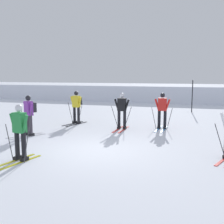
{
  "coord_description": "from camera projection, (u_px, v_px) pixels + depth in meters",
  "views": [
    {
      "loc": [
        3.1,
        -8.69,
        2.61
      ],
      "look_at": [
        -0.23,
        3.15,
        0.9
      ],
      "focal_mm": 44.41,
      "sensor_mm": 36.0,
      "label": 1
    }
  ],
  "objects": [
    {
      "name": "ground_plane",
      "position": [
        94.0,
        150.0,
        9.48
      ],
      "size": [
        120.0,
        120.0,
        0.0
      ],
      "primitive_type": "plane",
      "color": "silver"
    },
    {
      "name": "skier_yellow",
      "position": [
        77.0,
        106.0,
        14.44
      ],
      "size": [
        0.96,
        1.64,
        1.71
      ],
      "color": "black",
      "rests_on": "ground"
    },
    {
      "name": "skier_green",
      "position": [
        20.0,
        131.0,
        8.24
      ],
      "size": [
        0.98,
        1.64,
        1.71
      ],
      "color": "gold",
      "rests_on": "ground"
    },
    {
      "name": "skier_red",
      "position": [
        162.0,
        110.0,
        13.08
      ],
      "size": [
        1.0,
        1.63,
        1.71
      ],
      "color": "#237AC6",
      "rests_on": "ground"
    },
    {
      "name": "skier_black",
      "position": [
        122.0,
        110.0,
        13.0
      ],
      "size": [
        1.0,
        1.62,
        1.71
      ],
      "color": "red",
      "rests_on": "ground"
    },
    {
      "name": "far_snow_ridge",
      "position": [
        158.0,
        92.0,
        28.06
      ],
      "size": [
        80.0,
        7.61,
        1.47
      ],
      "primitive_type": "cube",
      "color": "silver",
      "rests_on": "ground"
    },
    {
      "name": "skier_purple",
      "position": [
        29.0,
        113.0,
        11.62
      ],
      "size": [
        1.15,
        1.56,
        1.71
      ],
      "color": "silver",
      "rests_on": "ground"
    },
    {
      "name": "trail_marker_pole",
      "position": [
        192.0,
        96.0,
        18.69
      ],
      "size": [
        0.06,
        0.06,
        2.19
      ],
      "primitive_type": "cylinder",
      "color": "black",
      "rests_on": "ground"
    }
  ]
}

